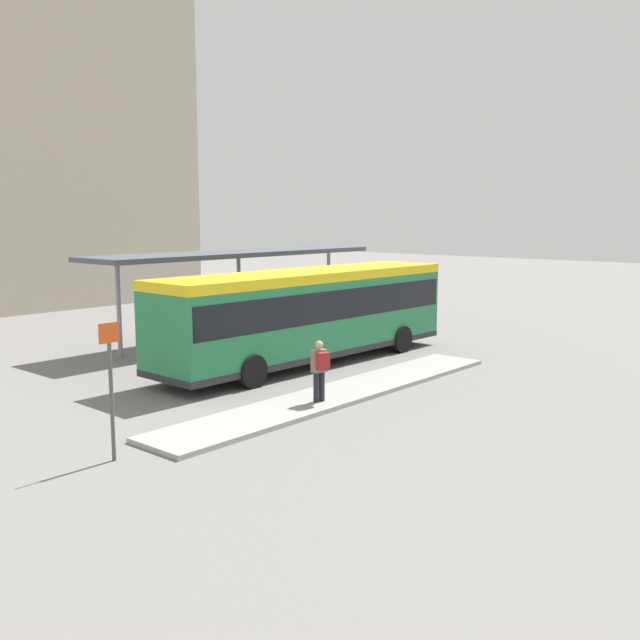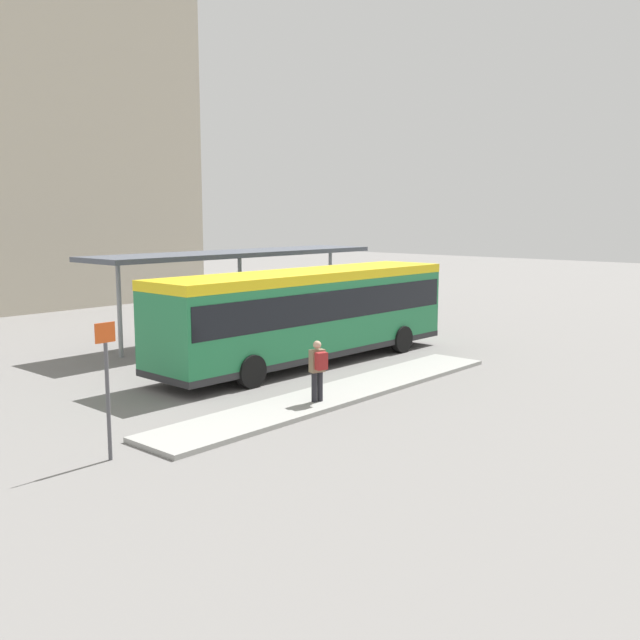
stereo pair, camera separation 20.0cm
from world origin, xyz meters
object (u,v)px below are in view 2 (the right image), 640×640
Objects in this scene: pedestrian_waiting at (318,367)px; bicycle_blue at (396,315)px; bicycle_red at (380,315)px; bicycle_yellow at (405,317)px; city_bus at (309,309)px; bicycle_white at (420,318)px; platform_sign at (107,384)px; potted_planter_near_shelter at (302,322)px.

bicycle_blue is at bearing -46.28° from pedestrian_waiting.
bicycle_blue reaches higher than bicycle_red.
bicycle_yellow is at bearing -170.09° from bicycle_red.
bicycle_blue reaches higher than bicycle_yellow.
pedestrian_waiting is 14.82m from bicycle_blue.
bicycle_blue is 0.73m from bicycle_red.
pedestrian_waiting is 0.91× the size of bicycle_blue.
city_bus is at bearing -29.11° from pedestrian_waiting.
city_bus reaches higher than bicycle_white.
platform_sign reaches higher than bicycle_white.
pedestrian_waiting is 0.98× the size of bicycle_red.
pedestrian_waiting is at bearing -134.79° from potted_planter_near_shelter.
bicycle_white is 1.15× the size of potted_planter_near_shelter.
bicycle_blue is 0.63× the size of platform_sign.
potted_planter_near_shelter reaches higher than bicycle_yellow.
bicycle_blue is 20.03m from platform_sign.
platform_sign is (-18.94, -6.42, 1.18)m from bicycle_blue.
pedestrian_waiting is 0.95× the size of bicycle_yellow.
bicycle_white is at bearing -50.95° from pedestrian_waiting.
pedestrian_waiting is at bearing -133.87° from city_bus.
bicycle_red is 5.95m from potted_planter_near_shelter.
city_bus is at bearing 112.52° from bicycle_blue.
bicycle_yellow reaches higher than bicycle_red.
pedestrian_waiting is 1.13× the size of potted_planter_near_shelter.
bicycle_white is 1.33m from bicycle_blue.
bicycle_blue is (0.04, 1.33, 0.03)m from bicycle_white.
city_bus is at bearing 109.49° from bicycle_yellow.
bicycle_blue is (0.18, 0.66, 0.02)m from bicycle_yellow.
city_bus is 5.52m from pedestrian_waiting.
bicycle_blue reaches higher than bicycle_white.
potted_planter_near_shelter is (-6.21, 0.10, 0.36)m from bicycle_blue.
potted_planter_near_shelter is at bearing 47.11° from city_bus.
city_bus is at bearing -134.25° from potted_planter_near_shelter.
pedestrian_waiting reaches higher than bicycle_yellow.
potted_planter_near_shelter is at bearing 27.13° from platform_sign.
city_bus is at bearing 117.22° from bicycle_red.
bicycle_blue is at bearing -10.10° from bicycle_yellow.
bicycle_blue is at bearing -10.90° from bicycle_white.
bicycle_yellow is 0.69m from bicycle_blue.
bicycle_white is at bearing 15.09° from platform_sign.
platform_sign is at bearing 115.70° from bicycle_red.
bicycle_white is (13.08, 5.53, -0.68)m from pedestrian_waiting.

